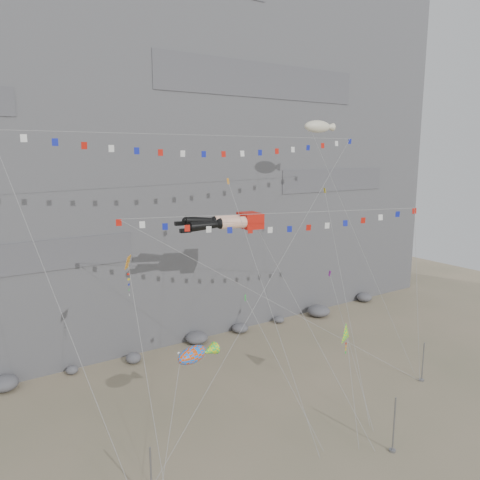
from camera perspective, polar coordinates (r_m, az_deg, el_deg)
The scene contains 17 objects.
ground at distance 42.82m, azimuth 6.20°, elevation -19.80°, with size 120.00×120.00×0.00m, color gray.
cliff at distance 64.91m, azimuth -12.11°, elevation 13.32°, with size 80.00×28.00×50.00m, color slate.
talus_boulders at distance 55.31m, azimuth -5.30°, elevation -11.81°, with size 60.00×3.00×1.20m, color slate, non-canonical shape.
anchor_pole_left at distance 32.66m, azimuth -10.78°, elevation -26.50°, with size 0.12×0.12×4.00m, color slate.
anchor_pole_center at distance 38.22m, azimuth 18.26°, elevation -20.61°, with size 0.12×0.12×4.29m, color slate.
anchor_pole_right at distance 49.39m, azimuth 21.40°, elevation -13.66°, with size 0.12×0.12×3.90m, color slate.
legs_kite at distance 43.05m, azimuth -1.41°, elevation 2.22°, with size 8.23×17.64×21.81m.
flag_banner_upper at distance 43.34m, azimuth -3.24°, elevation 12.58°, with size 36.20×13.83×29.66m.
flag_banner_lower at distance 41.59m, azimuth 4.95°, elevation 3.26°, with size 26.55×11.28×21.34m.
harlequin_kite at distance 34.65m, azimuth -13.49°, elevation -2.73°, with size 2.04×8.95×15.91m.
fish_windsock at distance 35.23m, azimuth -5.84°, elevation -13.77°, with size 7.03×5.96×9.85m.
delta_kite at distance 41.64m, azimuth 12.87°, elevation -11.22°, with size 5.05×6.06×9.16m.
blimp_windsock at distance 51.96m, azimuth 9.44°, elevation 13.43°, with size 5.42×12.55×27.18m.
small_kite_a at distance 41.39m, azimuth -1.27°, elevation 6.61°, with size 1.31×13.99×23.29m.
small_kite_b at distance 46.94m, azimuth 10.94°, elevation -4.24°, with size 5.53×11.06×15.15m.
small_kite_c at distance 38.50m, azimuth 0.82°, elevation -7.36°, with size 2.16×8.63×12.84m.
small_kite_d at distance 50.64m, azimuth 10.37°, elevation 5.53°, with size 8.21×14.64×23.74m.
Camera 1 is at (-23.84, -28.28, 21.58)m, focal length 35.00 mm.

